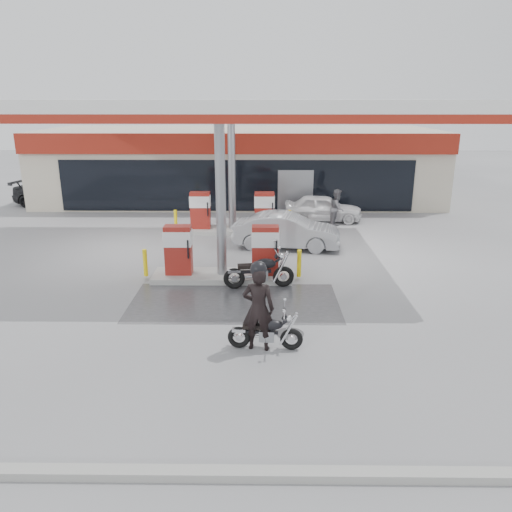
{
  "coord_description": "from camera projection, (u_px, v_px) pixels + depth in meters",
  "views": [
    {
      "loc": [
        1.27,
        -13.34,
        5.61
      ],
      "look_at": [
        1.12,
        0.67,
        1.2
      ],
      "focal_mm": 35.0,
      "sensor_mm": 36.0,
      "label": 1
    }
  ],
  "objects": [
    {
      "name": "canopy",
      "position": [
        226.0,
        109.0,
        17.61
      ],
      "size": [
        16.0,
        10.02,
        5.51
      ],
      "color": "silver",
      "rests_on": "ground"
    },
    {
      "name": "kerb",
      "position": [
        179.0,
        474.0,
        7.72
      ],
      "size": [
        28.0,
        0.25,
        0.15
      ],
      "primitive_type": "cube",
      "color": "gray",
      "rests_on": "ground"
    },
    {
      "name": "ground",
      "position": [
        217.0,
        302.0,
        14.42
      ],
      "size": [
        90.0,
        90.0,
        0.0
      ],
      "primitive_type": "plane",
      "color": "gray",
      "rests_on": "ground"
    },
    {
      "name": "drain_cover",
      "position": [
        290.0,
        334.0,
        12.49
      ],
      "size": [
        0.7,
        0.7,
        0.01
      ],
      "primitive_type": "cylinder",
      "color": "#38383A",
      "rests_on": "ground"
    },
    {
      "name": "pump_island_far",
      "position": [
        232.0,
        216.0,
        21.84
      ],
      "size": [
        5.14,
        1.3,
        1.78
      ],
      "color": "#9E9E99",
      "rests_on": "ground"
    },
    {
      "name": "biker_main",
      "position": [
        258.0,
        309.0,
        11.46
      ],
      "size": [
        0.8,
        0.58,
        2.03
      ],
      "primitive_type": "imported",
      "rotation": [
        0.0,
        0.0,
        3.0
      ],
      "color": "black",
      "rests_on": "ground"
    },
    {
      "name": "attendant",
      "position": [
        337.0,
        208.0,
        22.69
      ],
      "size": [
        0.91,
        1.03,
        1.75
      ],
      "primitive_type": "imported",
      "rotation": [
        0.0,
        0.0,
        1.22
      ],
      "color": "#5F5E63",
      "rests_on": "ground"
    },
    {
      "name": "pump_island_near",
      "position": [
        222.0,
        258.0,
        16.11
      ],
      "size": [
        5.14,
        1.3,
        1.78
      ],
      "color": "#9E9E99",
      "rests_on": "ground"
    },
    {
      "name": "hatchback_silver",
      "position": [
        286.0,
        231.0,
        19.53
      ],
      "size": [
        4.34,
        2.07,
        1.37
      ],
      "primitive_type": "imported",
      "rotation": [
        0.0,
        0.0,
        1.42
      ],
      "color": "#989BA0",
      "rests_on": "ground"
    },
    {
      "name": "main_motorcycle",
      "position": [
        266.0,
        333.0,
        11.63
      ],
      "size": [
        1.77,
        0.68,
        0.91
      ],
      "rotation": [
        0.0,
        0.0,
        -0.07
      ],
      "color": "black",
      "rests_on": "ground"
    },
    {
      "name": "wet_patch",
      "position": [
        234.0,
        302.0,
        14.41
      ],
      "size": [
        6.0,
        3.0,
        0.0
      ],
      "primitive_type": "cube",
      "color": "#4C4C4F",
      "rests_on": "ground"
    },
    {
      "name": "store_building",
      "position": [
        240.0,
        164.0,
        29.02
      ],
      "size": [
        22.0,
        8.22,
        4.0
      ],
      "color": "beige",
      "rests_on": "ground"
    },
    {
      "name": "sedan_white",
      "position": [
        323.0,
        208.0,
        23.91
      ],
      "size": [
        3.85,
        1.93,
        1.26
      ],
      "primitive_type": "imported",
      "rotation": [
        0.0,
        0.0,
        1.45
      ],
      "color": "silver",
      "rests_on": "ground"
    },
    {
      "name": "parked_motorcycle",
      "position": [
        260.0,
        272.0,
        15.41
      ],
      "size": [
        2.21,
        0.85,
        1.14
      ],
      "rotation": [
        0.0,
        0.0,
        0.13
      ],
      "color": "black",
      "rests_on": "ground"
    },
    {
      "name": "parked_car_left",
      "position": [
        55.0,
        194.0,
        27.24
      ],
      "size": [
        5.01,
        2.97,
        1.36
      ],
      "primitive_type": "imported",
      "rotation": [
        0.0,
        0.0,
        1.33
      ],
      "color": "black",
      "rests_on": "ground"
    }
  ]
}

